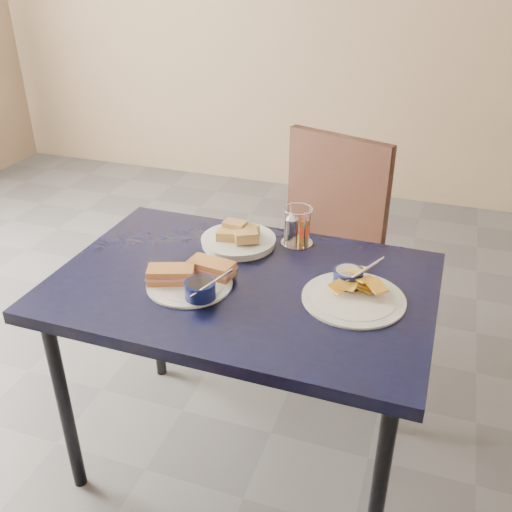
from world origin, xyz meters
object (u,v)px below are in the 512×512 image
(bread_basket, at_px, (239,239))
(condiment_caddy, at_px, (296,229))
(sandwich_plate, at_px, (193,279))
(plantain_plate, at_px, (352,290))
(chair_far, at_px, (314,238))
(dining_table, at_px, (243,299))

(bread_basket, relative_size, condiment_caddy, 1.85)
(sandwich_plate, bearing_deg, plantain_plate, 12.53)
(chair_far, relative_size, bread_basket, 3.93)
(dining_table, bearing_deg, condiment_caddy, 73.07)
(sandwich_plate, relative_size, condiment_caddy, 2.21)
(chair_far, height_order, plantain_plate, chair_far)
(dining_table, bearing_deg, sandwich_plate, -149.10)
(dining_table, relative_size, chair_far, 1.18)
(chair_far, relative_size, condiment_caddy, 7.25)
(chair_far, distance_m, bread_basket, 0.55)
(dining_table, distance_m, chair_far, 0.72)
(dining_table, height_order, plantain_plate, plantain_plate)
(dining_table, bearing_deg, plantain_plate, 4.28)
(plantain_plate, bearing_deg, bread_basket, 155.49)
(sandwich_plate, distance_m, plantain_plate, 0.48)
(sandwich_plate, xyz_separation_m, bread_basket, (0.04, 0.30, -0.00))
(condiment_caddy, bearing_deg, sandwich_plate, -120.72)
(dining_table, distance_m, plantain_plate, 0.35)
(chair_far, bearing_deg, condiment_caddy, -86.25)
(chair_far, height_order, sandwich_plate, chair_far)
(plantain_plate, height_order, condiment_caddy, condiment_caddy)
(dining_table, height_order, condiment_caddy, condiment_caddy)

